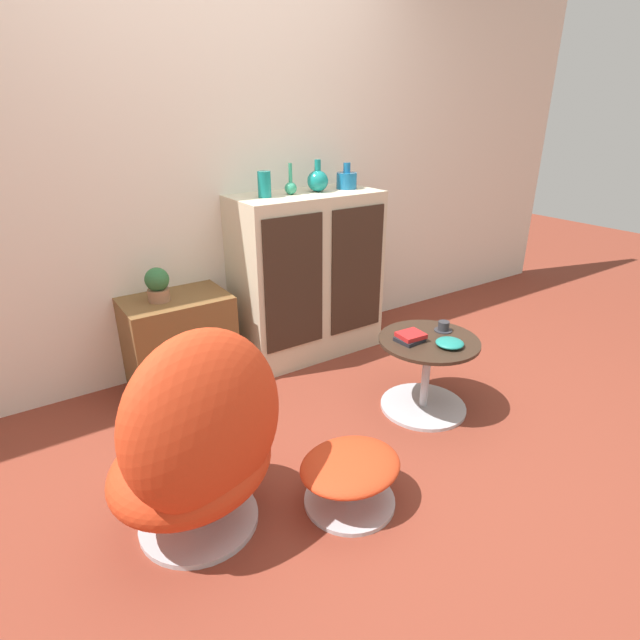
{
  "coord_description": "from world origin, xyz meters",
  "views": [
    {
      "loc": [
        -1.23,
        -1.47,
        1.56
      ],
      "look_at": [
        0.09,
        0.48,
        0.55
      ],
      "focal_mm": 28.0,
      "sensor_mm": 36.0,
      "label": 1
    }
  ],
  "objects": [
    {
      "name": "ground_plane",
      "position": [
        0.0,
        0.0,
        0.0
      ],
      "size": [
        12.0,
        12.0,
        0.0
      ],
      "primitive_type": "plane",
      "color": "brown"
    },
    {
      "name": "egg_chair",
      "position": [
        -0.75,
        0.03,
        0.41
      ],
      "size": [
        0.79,
        0.75,
        0.89
      ],
      "color": "#B7B7BC",
      "rests_on": "ground_plane"
    },
    {
      "name": "teacup",
      "position": [
        0.73,
        0.22,
        0.45
      ],
      "size": [
        0.1,
        0.1,
        0.06
      ],
      "color": "#2D2D33",
      "rests_on": "coffee_table"
    },
    {
      "name": "sideboard",
      "position": [
        0.45,
        1.17,
        0.54
      ],
      "size": [
        0.95,
        0.46,
        1.07
      ],
      "color": "beige",
      "rests_on": "ground_plane"
    },
    {
      "name": "vase_inner_left",
      "position": [
        0.34,
        1.17,
        1.12
      ],
      "size": [
        0.07,
        0.07,
        0.18
      ],
      "color": "#2D8E6B",
      "rests_on": "sideboard"
    },
    {
      "name": "wall_back",
      "position": [
        0.0,
        1.43,
        1.3
      ],
      "size": [
        6.4,
        0.06,
        2.6
      ],
      "color": "silver",
      "rests_on": "ground_plane"
    },
    {
      "name": "vase_rightmost",
      "position": [
        0.76,
        1.17,
        1.13
      ],
      "size": [
        0.13,
        0.13,
        0.16
      ],
      "color": "#196699",
      "rests_on": "sideboard"
    },
    {
      "name": "vase_inner_right",
      "position": [
        0.54,
        1.17,
        1.14
      ],
      "size": [
        0.13,
        0.13,
        0.19
      ],
      "color": "#147A75",
      "rests_on": "sideboard"
    },
    {
      "name": "book_stack",
      "position": [
        0.49,
        0.22,
        0.45
      ],
      "size": [
        0.15,
        0.12,
        0.04
      ],
      "color": "black",
      "rests_on": "coffee_table"
    },
    {
      "name": "tv_console",
      "position": [
        -0.43,
        1.2,
        0.28
      ],
      "size": [
        0.59,
        0.4,
        0.56
      ],
      "color": "brown",
      "rests_on": "ground_plane"
    },
    {
      "name": "potted_plant",
      "position": [
        -0.51,
        1.2,
        0.66
      ],
      "size": [
        0.13,
        0.13,
        0.19
      ],
      "color": "#996B4C",
      "rests_on": "tv_console"
    },
    {
      "name": "coffee_table",
      "position": [
        0.59,
        0.18,
        0.23
      ],
      "size": [
        0.53,
        0.53,
        0.43
      ],
      "color": "#B7B7BC",
      "rests_on": "ground_plane"
    },
    {
      "name": "vase_leftmost",
      "position": [
        0.17,
        1.17,
        1.14
      ],
      "size": [
        0.08,
        0.08,
        0.15
      ],
      "color": "#147A75",
      "rests_on": "sideboard"
    },
    {
      "name": "bowl",
      "position": [
        0.61,
        0.07,
        0.44
      ],
      "size": [
        0.14,
        0.14,
        0.04
      ],
      "color": "#1E7A70",
      "rests_on": "coffee_table"
    },
    {
      "name": "ottoman",
      "position": [
        -0.2,
        -0.17,
        0.16
      ],
      "size": [
        0.44,
        0.39,
        0.24
      ],
      "color": "#B7B7BC",
      "rests_on": "ground_plane"
    }
  ]
}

